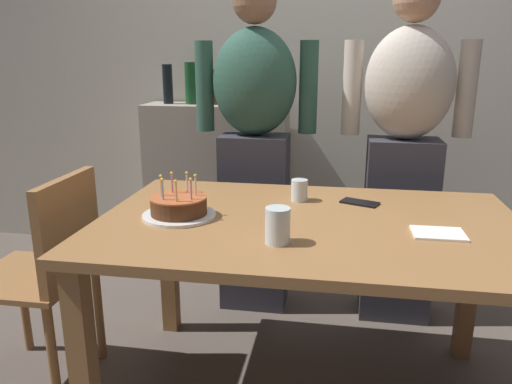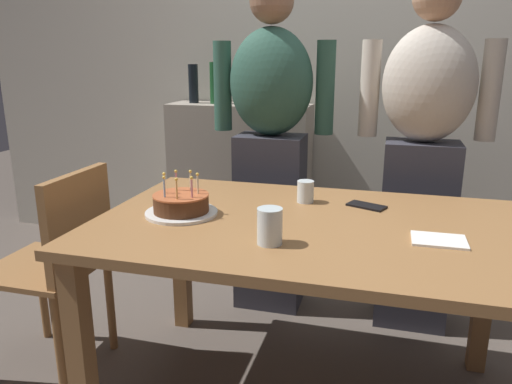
# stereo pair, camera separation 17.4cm
# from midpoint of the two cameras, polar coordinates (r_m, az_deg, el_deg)

# --- Properties ---
(back_wall) EXTENTS (5.20, 0.10, 2.60)m
(back_wall) POSITION_cam_midpoint_polar(r_m,az_deg,el_deg) (3.20, 6.63, 15.35)
(back_wall) COLOR beige
(back_wall) RESTS_ON ground_plane
(dining_table) EXTENTS (1.50, 0.96, 0.74)m
(dining_table) POSITION_cam_midpoint_polar(r_m,az_deg,el_deg) (1.78, 3.20, -6.28)
(dining_table) COLOR olive
(dining_table) RESTS_ON ground_plane
(birthday_cake) EXTENTS (0.27, 0.27, 0.16)m
(birthday_cake) POSITION_cam_midpoint_polar(r_m,az_deg,el_deg) (1.81, -11.65, -1.79)
(birthday_cake) COLOR white
(birthday_cake) RESTS_ON dining_table
(water_glass_near) EXTENTS (0.08, 0.08, 0.11)m
(water_glass_near) POSITION_cam_midpoint_polar(r_m,az_deg,el_deg) (1.52, -0.74, -3.96)
(water_glass_near) COLOR silver
(water_glass_near) RESTS_ON dining_table
(water_glass_far) EXTENTS (0.07, 0.07, 0.09)m
(water_glass_far) POSITION_cam_midpoint_polar(r_m,az_deg,el_deg) (1.97, 2.54, 0.17)
(water_glass_far) COLOR silver
(water_glass_far) RESTS_ON dining_table
(cell_phone) EXTENTS (0.16, 0.12, 0.01)m
(cell_phone) POSITION_cam_midpoint_polar(r_m,az_deg,el_deg) (1.97, 9.48, -1.25)
(cell_phone) COLOR black
(cell_phone) RESTS_ON dining_table
(napkin_stack) EXTENTS (0.17, 0.13, 0.01)m
(napkin_stack) POSITION_cam_midpoint_polar(r_m,az_deg,el_deg) (1.69, 17.64, -4.65)
(napkin_stack) COLOR white
(napkin_stack) RESTS_ON dining_table
(person_man_bearded) EXTENTS (0.61, 0.27, 1.66)m
(person_man_bearded) POSITION_cam_midpoint_polar(r_m,az_deg,el_deg) (2.49, -2.16, 5.52)
(person_man_bearded) COLOR #33333D
(person_man_bearded) RESTS_ON ground_plane
(person_woman_cardigan) EXTENTS (0.61, 0.27, 1.66)m
(person_woman_cardigan) POSITION_cam_midpoint_polar(r_m,az_deg,el_deg) (2.45, 14.87, 4.85)
(person_woman_cardigan) COLOR #33333D
(person_woman_cardigan) RESTS_ON ground_plane
(dining_chair) EXTENTS (0.42, 0.42, 0.87)m
(dining_chair) POSITION_cam_midpoint_polar(r_m,az_deg,el_deg) (2.13, -25.00, -7.73)
(dining_chair) COLOR olive
(dining_chair) RESTS_ON ground_plane
(shelf_cabinet) EXTENTS (0.89, 0.30, 1.30)m
(shelf_cabinet) POSITION_cam_midpoint_polar(r_m,az_deg,el_deg) (3.19, -6.06, 1.20)
(shelf_cabinet) COLOR #9E9384
(shelf_cabinet) RESTS_ON ground_plane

